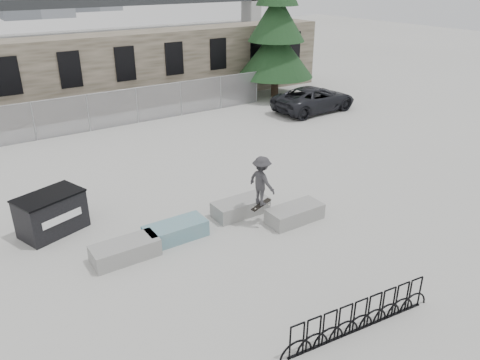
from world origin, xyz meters
name	(u,v)px	position (x,y,z in m)	size (l,w,h in m)	color
ground	(205,229)	(0.00, 0.00, 0.00)	(120.00, 120.00, 0.00)	#B2B2AD
stone_wall	(66,77)	(0.00, 16.24, 2.26)	(36.00, 2.58, 4.50)	brown
chainlink_fence	(88,113)	(0.00, 12.50, 1.04)	(22.06, 0.06, 2.02)	gray
planter_far_left	(125,250)	(-2.86, -0.24, 0.29)	(2.00, 0.90, 0.54)	#969693
planter_center_left	(176,230)	(-1.08, -0.03, 0.29)	(2.00, 0.90, 0.54)	teal
planter_center_right	(240,207)	(1.59, 0.20, 0.29)	(2.00, 0.90, 0.54)	#969693
planter_offset	(295,213)	(2.88, -1.25, 0.29)	(2.00, 0.90, 0.54)	#969693
dumpster	(51,213)	(-4.27, 2.60, 0.68)	(2.36, 1.86, 1.35)	black
bike_rack	(360,316)	(0.70, -6.30, 0.44)	(4.47, 0.51, 0.90)	black
spruce_tree	(276,27)	(12.92, 13.08, 4.56)	(5.05, 5.05, 11.50)	#38281E
truss_bridge	(62,2)	(10.00, 55.00, 4.13)	(70.00, 3.00, 9.80)	#2D3033
suv	(314,99)	(12.72, 8.83, 0.76)	(2.52, 5.46, 1.52)	black
skateboarder	(262,181)	(1.81, -0.74, 1.59)	(0.81, 1.18, 1.84)	#302F32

